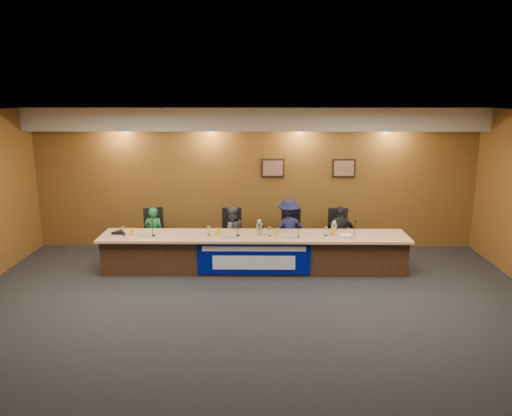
{
  "coord_description": "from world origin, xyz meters",
  "views": [
    {
      "loc": [
        0.14,
        -7.19,
        3.51
      ],
      "look_at": [
        0.03,
        2.61,
        1.24
      ],
      "focal_mm": 35.0,
      "sensor_mm": 36.0,
      "label": 1
    }
  ],
  "objects_px": {
    "dais_body": "(254,253)",
    "speakerphone": "(119,232)",
    "office_chair_b": "(232,237)",
    "panelist_a": "(154,234)",
    "panelist_b": "(231,233)",
    "office_chair_a": "(155,237)",
    "office_chair_d": "(339,237)",
    "carafe_right": "(334,229)",
    "panelist_d": "(340,234)",
    "office_chair_c": "(288,237)",
    "panelist_c": "(288,230)",
    "carafe_mid": "(259,229)",
    "banner": "(254,258)"
  },
  "relations": [
    {
      "from": "banner",
      "to": "panelist_c",
      "type": "height_order",
      "value": "panelist_c"
    },
    {
      "from": "office_chair_d",
      "to": "office_chair_b",
      "type": "bearing_deg",
      "value": 178.0
    },
    {
      "from": "office_chair_c",
      "to": "panelist_c",
      "type": "bearing_deg",
      "value": -71.51
    },
    {
      "from": "office_chair_d",
      "to": "carafe_right",
      "type": "xyz_separation_m",
      "value": [
        -0.22,
        -0.73,
        0.38
      ]
    },
    {
      "from": "office_chair_a",
      "to": "panelist_a",
      "type": "bearing_deg",
      "value": -107.11
    },
    {
      "from": "dais_body",
      "to": "speakerphone",
      "type": "distance_m",
      "value": 2.74
    },
    {
      "from": "office_chair_d",
      "to": "carafe_right",
      "type": "relative_size",
      "value": 2.1
    },
    {
      "from": "dais_body",
      "to": "office_chair_c",
      "type": "height_order",
      "value": "dais_body"
    },
    {
      "from": "dais_body",
      "to": "speakerphone",
      "type": "relative_size",
      "value": 18.75
    },
    {
      "from": "banner",
      "to": "speakerphone",
      "type": "xyz_separation_m",
      "value": [
        -2.71,
        0.42,
        0.4
      ]
    },
    {
      "from": "panelist_b",
      "to": "speakerphone",
      "type": "height_order",
      "value": "panelist_b"
    },
    {
      "from": "office_chair_a",
      "to": "office_chair_d",
      "type": "height_order",
      "value": "same"
    },
    {
      "from": "banner",
      "to": "panelist_b",
      "type": "height_order",
      "value": "panelist_b"
    },
    {
      "from": "banner",
      "to": "office_chair_d",
      "type": "relative_size",
      "value": 4.58
    },
    {
      "from": "panelist_b",
      "to": "office_chair_a",
      "type": "distance_m",
      "value": 1.66
    },
    {
      "from": "panelist_a",
      "to": "office_chair_b",
      "type": "distance_m",
      "value": 1.66
    },
    {
      "from": "dais_body",
      "to": "panelist_d",
      "type": "relative_size",
      "value": 5.07
    },
    {
      "from": "panelist_b",
      "to": "office_chair_d",
      "type": "distance_m",
      "value": 2.31
    },
    {
      "from": "banner",
      "to": "office_chair_c",
      "type": "distance_m",
      "value": 1.34
    },
    {
      "from": "dais_body",
      "to": "panelist_c",
      "type": "height_order",
      "value": "panelist_c"
    },
    {
      "from": "office_chair_a",
      "to": "carafe_mid",
      "type": "relative_size",
      "value": 1.83
    },
    {
      "from": "panelist_d",
      "to": "carafe_right",
      "type": "relative_size",
      "value": 5.17
    },
    {
      "from": "panelist_d",
      "to": "office_chair_c",
      "type": "bearing_deg",
      "value": -10.56
    },
    {
      "from": "office_chair_a",
      "to": "carafe_right",
      "type": "xyz_separation_m",
      "value": [
        3.74,
        -0.73,
        0.38
      ]
    },
    {
      "from": "carafe_mid",
      "to": "office_chair_c",
      "type": "bearing_deg",
      "value": 51.33
    },
    {
      "from": "banner",
      "to": "panelist_c",
      "type": "relative_size",
      "value": 1.64
    },
    {
      "from": "office_chair_b",
      "to": "panelist_d",
      "type": "bearing_deg",
      "value": -4.46
    },
    {
      "from": "panelist_d",
      "to": "speakerphone",
      "type": "bearing_deg",
      "value": 2.31
    },
    {
      "from": "panelist_a",
      "to": "panelist_b",
      "type": "bearing_deg",
      "value": -175.65
    },
    {
      "from": "panelist_c",
      "to": "carafe_mid",
      "type": "bearing_deg",
      "value": 35.21
    },
    {
      "from": "banner",
      "to": "speakerphone",
      "type": "bearing_deg",
      "value": 171.18
    },
    {
      "from": "office_chair_c",
      "to": "panelist_d",
      "type": "bearing_deg",
      "value": 13.27
    },
    {
      "from": "office_chair_a",
      "to": "panelist_d",
      "type": "bearing_deg",
      "value": -18.55
    },
    {
      "from": "panelist_a",
      "to": "carafe_right",
      "type": "bearing_deg",
      "value": 174.85
    },
    {
      "from": "office_chair_b",
      "to": "office_chair_c",
      "type": "distance_m",
      "value": 1.21
    },
    {
      "from": "panelist_d",
      "to": "panelist_c",
      "type": "bearing_deg",
      "value": -5.35
    },
    {
      "from": "panelist_b",
      "to": "panelist_d",
      "type": "relative_size",
      "value": 1.0
    },
    {
      "from": "panelist_a",
      "to": "carafe_right",
      "type": "xyz_separation_m",
      "value": [
        3.74,
        -0.63,
        0.29
      ]
    },
    {
      "from": "carafe_right",
      "to": "office_chair_d",
      "type": "bearing_deg",
      "value": 72.81
    },
    {
      "from": "panelist_c",
      "to": "carafe_right",
      "type": "height_order",
      "value": "panelist_c"
    },
    {
      "from": "dais_body",
      "to": "office_chair_b",
      "type": "height_order",
      "value": "dais_body"
    },
    {
      "from": "panelist_c",
      "to": "carafe_right",
      "type": "distance_m",
      "value": 1.09
    },
    {
      "from": "office_chair_d",
      "to": "panelist_a",
      "type": "bearing_deg",
      "value": 179.44
    },
    {
      "from": "banner",
      "to": "panelist_d",
      "type": "bearing_deg",
      "value": 29.53
    },
    {
      "from": "panelist_d",
      "to": "office_chair_b",
      "type": "height_order",
      "value": "panelist_d"
    },
    {
      "from": "office_chair_c",
      "to": "speakerphone",
      "type": "bearing_deg",
      "value": -149.84
    },
    {
      "from": "panelist_b",
      "to": "office_chair_c",
      "type": "height_order",
      "value": "panelist_b"
    },
    {
      "from": "office_chair_b",
      "to": "speakerphone",
      "type": "relative_size",
      "value": 1.5
    },
    {
      "from": "dais_body",
      "to": "office_chair_d",
      "type": "distance_m",
      "value": 1.95
    },
    {
      "from": "panelist_a",
      "to": "office_chair_a",
      "type": "xyz_separation_m",
      "value": [
        0.0,
        0.1,
        -0.1
      ]
    }
  ]
}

